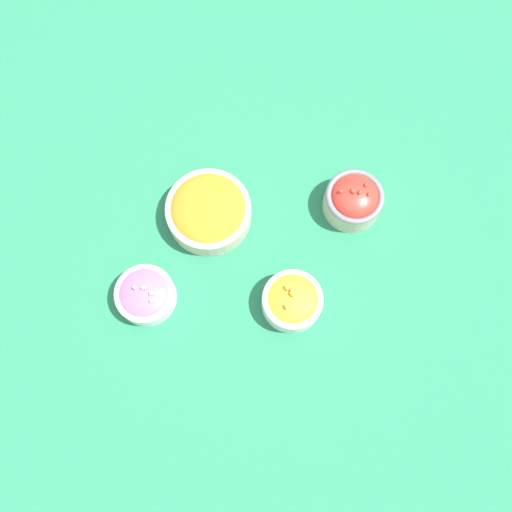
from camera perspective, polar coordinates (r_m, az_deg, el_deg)
name	(u,v)px	position (r m, az deg, el deg)	size (l,w,h in m)	color
ground_plane	(256,260)	(1.12, 0.00, -0.43)	(3.00, 3.00, 0.00)	#23704C
bowl_squash	(292,301)	(1.07, 3.65, -4.48)	(0.11, 0.11, 0.07)	silver
bowl_carrots	(208,211)	(1.12, -4.78, 4.55)	(0.17, 0.17, 0.07)	beige
bowl_cherry_tomatoes	(354,199)	(1.14, 9.73, 5.60)	(0.11, 0.11, 0.08)	beige
bowl_red_onion	(145,294)	(1.09, -11.03, -3.80)	(0.11, 0.11, 0.06)	white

